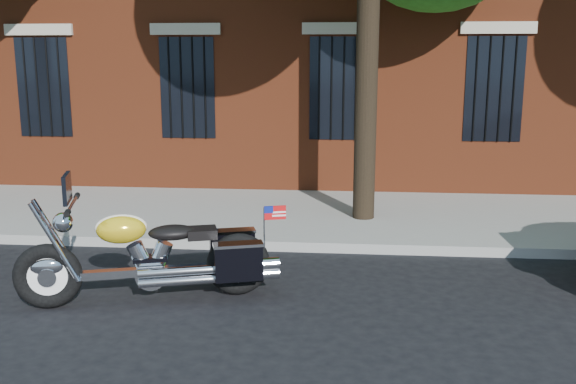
{
  "coord_description": "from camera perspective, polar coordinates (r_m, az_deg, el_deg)",
  "views": [
    {
      "loc": [
        0.19,
        -7.69,
        2.79
      ],
      "look_at": [
        -0.59,
        0.8,
        1.01
      ],
      "focal_mm": 40.0,
      "sensor_mm": 36.0,
      "label": 1
    }
  ],
  "objects": [
    {
      "name": "ground",
      "position": [
        8.19,
        3.61,
        -8.14
      ],
      "size": [
        120.0,
        120.0,
        0.0
      ],
      "primitive_type": "plane",
      "color": "black",
      "rests_on": "ground"
    },
    {
      "name": "sidewalk",
      "position": [
        11.29,
        4.11,
        -2.13
      ],
      "size": [
        40.0,
        3.6,
        0.15
      ],
      "primitive_type": "cube",
      "color": "gray",
      "rests_on": "ground"
    },
    {
      "name": "curb",
      "position": [
        9.47,
        3.87,
        -4.87
      ],
      "size": [
        40.0,
        0.16,
        0.15
      ],
      "primitive_type": "cube",
      "color": "gray",
      "rests_on": "ground"
    },
    {
      "name": "motorcycle",
      "position": [
        7.61,
        -11.41,
        -5.78
      ],
      "size": [
        3.04,
        1.4,
        1.54
      ],
      "rotation": [
        0.0,
        0.0,
        0.29
      ],
      "color": "black",
      "rests_on": "ground"
    }
  ]
}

